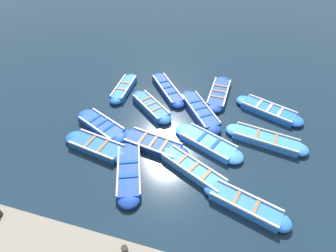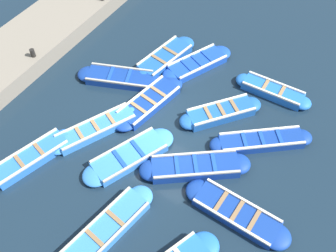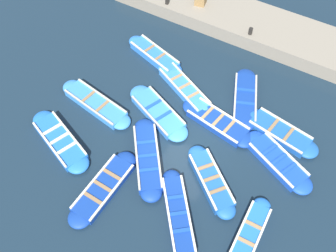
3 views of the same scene
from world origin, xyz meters
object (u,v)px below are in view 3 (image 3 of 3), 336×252
at_px(boat_drifting, 178,215).
at_px(boat_far_corner, 96,104).
at_px(boat_centre, 103,188).
at_px(boat_mid_row, 249,235).
at_px(boat_alongside, 245,99).
at_px(boat_end_of_row, 278,161).
at_px(boat_stern_in, 60,141).
at_px(boat_near_quay, 155,55).
at_px(boat_inner_gap, 218,122).
at_px(boat_bow_out, 211,181).
at_px(bollard_mid_south, 167,1).
at_px(boat_broadside, 280,132).
at_px(boat_tucked, 158,112).
at_px(bollard_mid_north, 251,31).
at_px(wooden_crate, 201,0).
at_px(boat_outer_right, 184,88).
at_px(boat_outer_left, 148,158).

distance_m(boat_drifting, boat_far_corner, 6.40).
bearing_deg(boat_centre, boat_mid_row, -79.28).
xyz_separation_m(boat_alongside, boat_drifting, (-6.38, -0.06, 0.02)).
height_order(boat_end_of_row, boat_drifting, boat_drifting).
xyz_separation_m(boat_stern_in, boat_far_corner, (2.35, -0.14, 0.00)).
relative_size(boat_near_quay, boat_inner_gap, 0.96).
bearing_deg(boat_far_corner, boat_centre, -140.29).
distance_m(boat_bow_out, bollard_mid_south, 10.29).
distance_m(boat_broadside, boat_tucked, 5.31).
distance_m(boat_tucked, bollard_mid_north, 6.32).
relative_size(boat_end_of_row, boat_stern_in, 0.91).
bearing_deg(boat_far_corner, boat_alongside, -57.74).
bearing_deg(boat_centre, boat_broadside, -40.56).
height_order(boat_tucked, wooden_crate, wooden_crate).
bearing_deg(boat_end_of_row, boat_bow_out, 137.47).
xyz_separation_m(boat_outer_right, boat_centre, (-6.01, 0.34, -0.02)).
relative_size(boat_drifting, boat_mid_row, 1.08).
bearing_deg(boat_tucked, boat_near_quay, 33.30).
height_order(boat_alongside, boat_far_corner, boat_far_corner).
bearing_deg(bollard_mid_south, boat_mid_row, -136.67).
xyz_separation_m(boat_near_quay, boat_bow_out, (-4.81, -5.44, 0.01)).
bearing_deg(boat_far_corner, boat_outer_left, -109.81).
relative_size(boat_tucked, boat_inner_gap, 1.00).
height_order(boat_tucked, boat_far_corner, boat_far_corner).
bearing_deg(boat_outer_right, boat_broadside, -91.63).
xyz_separation_m(boat_alongside, boat_stern_in, (-5.95, 5.84, 0.01)).
distance_m(boat_stern_in, bollard_mid_south, 9.41).
bearing_deg(boat_alongside, boat_stern_in, 135.53).
xyz_separation_m(boat_outer_right, boat_tucked, (-1.78, 0.36, -0.02)).
bearing_deg(wooden_crate, boat_drifting, -156.84).
bearing_deg(boat_bow_out, boat_tucked, 61.84).
bearing_deg(boat_mid_row, boat_outer_left, 79.30).
distance_m(boat_bow_out, boat_drifting, 1.93).
distance_m(boat_centre, boat_outer_left, 2.14).
height_order(boat_outer_right, boat_outer_left, boat_outer_left).
distance_m(boat_outer_right, boat_inner_gap, 2.37).
relative_size(boat_broadside, boat_centre, 0.96).
relative_size(boat_broadside, boat_near_quay, 1.02).
height_order(boat_stern_in, bollard_mid_north, bollard_mid_north).
relative_size(boat_alongside, bollard_mid_south, 10.73).
distance_m(boat_outer_right, bollard_mid_south, 5.48).
relative_size(boat_mid_row, bollard_mid_north, 9.23).
bearing_deg(boat_end_of_row, boat_far_corner, 98.65).
height_order(boat_tucked, boat_stern_in, boat_stern_in).
relative_size(boat_outer_right, boat_end_of_row, 1.06).
bearing_deg(bollard_mid_north, boat_drifting, -172.03).
bearing_deg(bollard_mid_south, boat_end_of_row, -124.26).
distance_m(boat_end_of_row, boat_bow_out, 2.90).
xyz_separation_m(boat_inner_gap, boat_centre, (-5.04, 2.50, -0.01)).
bearing_deg(boat_bow_out, bollard_mid_south, 39.48).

